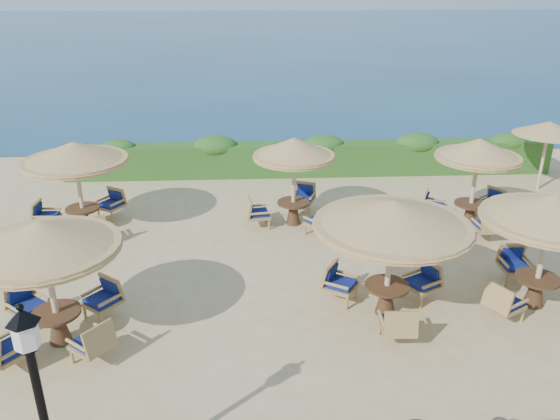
% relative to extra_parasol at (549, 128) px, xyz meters
% --- Properties ---
extents(ground, '(120.00, 120.00, 0.00)m').
position_rel_extra_parasol_xyz_m(ground, '(-7.80, -5.20, -2.17)').
color(ground, '#CBB581').
rests_on(ground, ground).
extents(sea, '(160.00, 160.00, 0.00)m').
position_rel_extra_parasol_xyz_m(sea, '(-7.80, 64.80, -2.17)').
color(sea, navy).
rests_on(sea, ground).
extents(hedge, '(18.00, 0.90, 1.20)m').
position_rel_extra_parasol_xyz_m(hedge, '(-7.80, 2.00, -1.57)').
color(hedge, '#235019').
rests_on(hedge, ground).
extents(extra_parasol, '(2.30, 2.30, 2.41)m').
position_rel_extra_parasol_xyz_m(extra_parasol, '(0.00, 0.00, 0.00)').
color(extra_parasol, beige).
rests_on(extra_parasol, ground).
extents(cafe_set_0, '(2.91, 2.91, 2.65)m').
position_rel_extra_parasol_xyz_m(cafe_set_0, '(-13.88, -8.03, -0.32)').
color(cafe_set_0, beige).
rests_on(cafe_set_0, ground).
extents(cafe_set_1, '(3.31, 3.31, 2.65)m').
position_rel_extra_parasol_xyz_m(cafe_set_1, '(-7.11, -7.36, -0.16)').
color(cafe_set_1, beige).
rests_on(cafe_set_1, ground).
extents(cafe_set_2, '(2.92, 2.92, 2.65)m').
position_rel_extra_parasol_xyz_m(cafe_set_2, '(-3.71, -7.22, -0.23)').
color(cafe_set_2, beige).
rests_on(cafe_set_2, ground).
extents(cafe_set_3, '(2.93, 2.93, 2.65)m').
position_rel_extra_parasol_xyz_m(cafe_set_3, '(-14.87, -2.62, -0.23)').
color(cafe_set_3, beige).
rests_on(cafe_set_3, ground).
extents(cafe_set_4, '(2.63, 2.74, 2.65)m').
position_rel_extra_parasol_xyz_m(cafe_set_4, '(-8.76, -2.48, -0.37)').
color(cafe_set_4, beige).
rests_on(cafe_set_4, ground).
extents(cafe_set_5, '(2.77, 2.64, 2.65)m').
position_rel_extra_parasol_xyz_m(cafe_set_5, '(-3.54, -2.85, -0.36)').
color(cafe_set_5, beige).
rests_on(cafe_set_5, ground).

